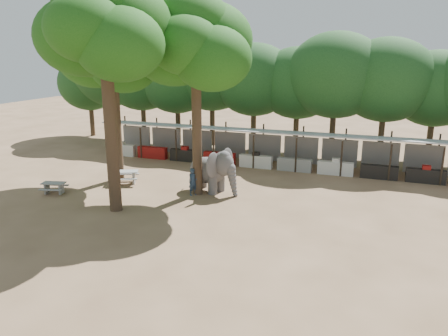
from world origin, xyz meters
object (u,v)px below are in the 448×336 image
(yard_tree_back, at_px, (195,44))
(elephant, at_px, (213,171))
(picnic_table_near, at_px, (54,186))
(picnic_table_far, at_px, (125,175))
(yard_tree_left, at_px, (111,50))
(yard_tree_center, at_px, (104,28))
(handler, at_px, (193,182))

(yard_tree_back, height_order, elephant, yard_tree_back)
(picnic_table_near, xyz_separation_m, picnic_table_far, (2.87, 3.14, 0.10))
(yard_tree_left, bearing_deg, elephant, -4.44)
(yard_tree_center, bearing_deg, picnic_table_near, 168.86)
(yard_tree_left, bearing_deg, picnic_table_near, -114.73)
(picnic_table_near, distance_m, picnic_table_far, 4.26)
(yard_tree_center, xyz_separation_m, picnic_table_near, (-4.86, 0.96, -8.77))
(yard_tree_center, bearing_deg, elephant, 49.41)
(yard_tree_left, xyz_separation_m, picnic_table_far, (1.01, -0.90, -7.66))
(yard_tree_left, relative_size, picnic_table_far, 5.21)
(yard_tree_back, height_order, picnic_table_near, yard_tree_back)
(picnic_table_near, bearing_deg, yard_tree_back, 7.20)
(yard_tree_left, bearing_deg, picnic_table_far, -41.82)
(elephant, distance_m, picnic_table_near, 9.42)
(yard_tree_left, distance_m, yard_tree_center, 5.92)
(yard_tree_left, height_order, handler, yard_tree_left)
(picnic_table_near, bearing_deg, picnic_table_far, 33.65)
(yard_tree_back, xyz_separation_m, elephant, (0.83, 0.47, -7.24))
(picnic_table_far, bearing_deg, elephant, -20.92)
(yard_tree_center, bearing_deg, yard_tree_left, 120.96)
(yard_tree_back, relative_size, picnic_table_far, 5.37)
(elephant, relative_size, picnic_table_near, 2.22)
(handler, height_order, picnic_table_far, handler)
(yard_tree_center, relative_size, elephant, 3.42)
(yard_tree_left, relative_size, handler, 6.83)
(yard_tree_center, xyz_separation_m, yard_tree_back, (3.00, 4.00, -0.67))
(yard_tree_back, height_order, picnic_table_far, yard_tree_back)
(yard_tree_left, xyz_separation_m, yard_tree_center, (3.00, -5.00, 1.01))
(elephant, bearing_deg, picnic_table_near, -142.86)
(yard_tree_left, height_order, yard_tree_back, yard_tree_back)
(picnic_table_near, height_order, picnic_table_far, picnic_table_far)
(yard_tree_back, height_order, handler, yard_tree_back)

